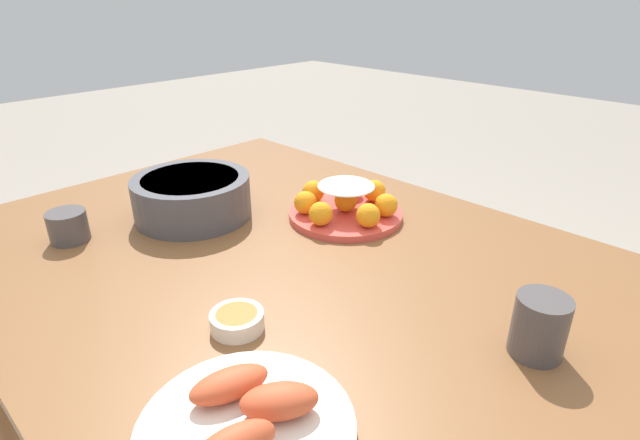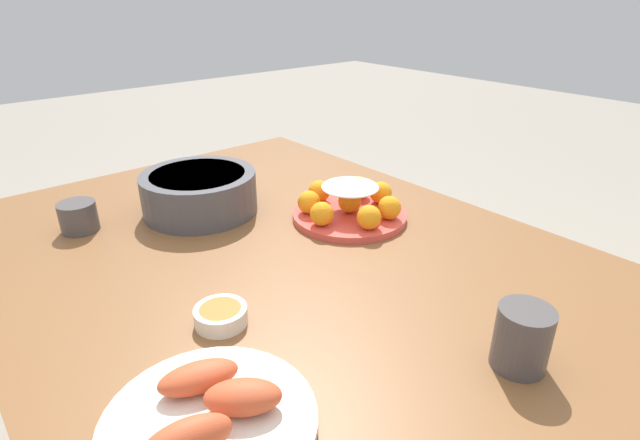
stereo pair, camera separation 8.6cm
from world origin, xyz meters
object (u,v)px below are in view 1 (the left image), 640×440
object	(u,v)px
cup_far	(68,226)
sauce_bowl	(237,320)
dining_table	(291,296)
serving_bowl	(192,196)
cup_near	(539,326)
seafood_platter	(247,423)
cake_plate	(346,204)

from	to	relation	value
cup_far	sauce_bowl	bearing A→B (deg)	-172.44
dining_table	serving_bowl	world-z (taller)	serving_bowl
dining_table	cup_near	world-z (taller)	cup_near
dining_table	cup_near	xyz separation A→B (m)	(-0.46, -0.07, 0.13)
seafood_platter	cup_far	distance (m)	0.67
dining_table	sauce_bowl	size ratio (longest dim) A/B	16.86
dining_table	cup_far	xyz separation A→B (m)	(0.39, 0.27, 0.12)
sauce_bowl	cup_near	distance (m)	0.45
seafood_platter	serving_bowl	bearing A→B (deg)	-27.20
sauce_bowl	seafood_platter	world-z (taller)	seafood_platter
sauce_bowl	cup_near	xyz separation A→B (m)	(-0.36, -0.27, 0.03)
dining_table	cup_far	world-z (taller)	cup_far
cup_near	cup_far	bearing A→B (deg)	21.63
sauce_bowl	cup_near	bearing A→B (deg)	-142.69
serving_bowl	cup_near	bearing A→B (deg)	-173.66
dining_table	serving_bowl	bearing A→B (deg)	3.06
serving_bowl	cup_far	size ratio (longest dim) A/B	3.35
serving_bowl	cup_near	world-z (taller)	serving_bowl
serving_bowl	sauce_bowl	size ratio (longest dim) A/B	3.14
serving_bowl	dining_table	bearing A→B (deg)	-176.94
serving_bowl	seafood_platter	bearing A→B (deg)	152.80
dining_table	seafood_platter	xyz separation A→B (m)	(-0.27, 0.32, 0.10)
serving_bowl	cup_far	world-z (taller)	serving_bowl
cup_near	cup_far	world-z (taller)	cup_near
serving_bowl	seafood_platter	xyz separation A→B (m)	(-0.59, 0.30, -0.03)
seafood_platter	cup_near	distance (m)	0.43
cake_plate	seafood_platter	distance (m)	0.64
seafood_platter	cup_near	bearing A→B (deg)	-115.27
cake_plate	sauce_bowl	xyz separation A→B (m)	(-0.16, 0.43, -0.02)
cup_near	cup_far	distance (m)	0.92
sauce_bowl	cup_near	size ratio (longest dim) A/B	0.90
dining_table	cup_far	distance (m)	0.49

